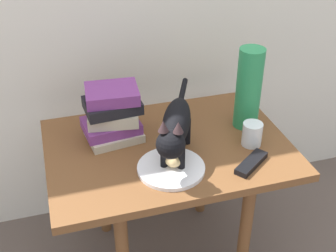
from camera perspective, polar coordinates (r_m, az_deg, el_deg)
The scene contains 8 objects.
side_table at distance 1.63m, azimuth -0.00°, elevation -4.60°, with size 0.85×0.59×0.56m.
plate at distance 1.47m, azimuth 0.39°, elevation -5.38°, with size 0.22×0.22×0.01m, color white.
bread_roll at distance 1.46m, azimuth 0.66°, elevation -4.07°, with size 0.08×0.06×0.05m, color #E0BC7A.
cat at distance 1.44m, azimuth 0.96°, elevation -0.09°, with size 0.23×0.45×0.23m.
book_stack at distance 1.59m, azimuth -7.10°, elevation 1.54°, with size 0.21×0.19×0.19m.
green_vase at distance 1.65m, azimuth 10.21°, elevation 4.70°, with size 0.09×0.09×0.31m, color #288C51.
candle_jar at distance 1.60m, azimuth 10.63°, elevation -1.15°, with size 0.07×0.07×0.08m.
tv_remote at distance 1.51m, azimuth 10.55°, elevation -4.65°, with size 0.15×0.04×0.02m, color black.
Camera 1 is at (-0.37, -1.25, 1.47)m, focal length 47.94 mm.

